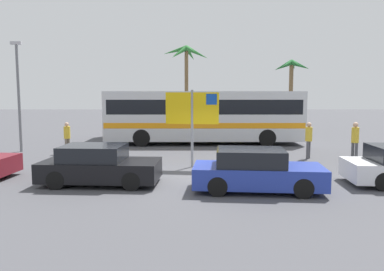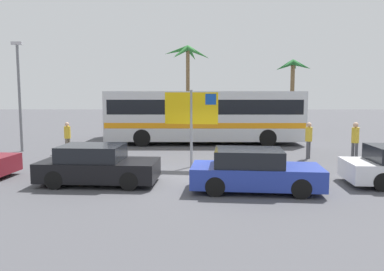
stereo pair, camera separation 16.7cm
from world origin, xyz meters
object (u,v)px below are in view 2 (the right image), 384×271
object	(u,v)px
bus_rear_coach	(195,112)
ferry_sign	(193,111)
pedestrian_near_sign	(67,135)
bus_front_coach	(204,115)
pedestrian_crossing_lot	(309,137)
pedestrian_by_bus	(355,139)
car_blue	(254,171)
car_black	(97,165)

from	to	relation	value
bus_rear_coach	ferry_sign	bearing A→B (deg)	-90.58
bus_rear_coach	pedestrian_near_sign	xyz separation A→B (m)	(-6.52, -7.24, -0.85)
bus_front_coach	bus_rear_coach	distance (m)	3.54
pedestrian_crossing_lot	pedestrian_by_bus	world-z (taller)	pedestrian_by_bus
pedestrian_near_sign	pedestrian_crossing_lot	bearing A→B (deg)	-161.82
ferry_sign	pedestrian_near_sign	distance (m)	7.48
car_blue	pedestrian_near_sign	size ratio (longest dim) A/B	2.61
ferry_sign	pedestrian_crossing_lot	xyz separation A→B (m)	(5.42, 2.07, -1.32)
ferry_sign	pedestrian_crossing_lot	distance (m)	5.95
bus_rear_coach	car_black	bearing A→B (deg)	-103.43
car_black	bus_rear_coach	bearing A→B (deg)	80.07
ferry_sign	pedestrian_crossing_lot	world-z (taller)	ferry_sign
bus_rear_coach	ferry_sign	world-z (taller)	ferry_sign
pedestrian_near_sign	pedestrian_by_bus	size ratio (longest dim) A/B	0.90
pedestrian_crossing_lot	pedestrian_by_bus	distance (m)	2.00
bus_rear_coach	car_black	distance (m)	14.29
car_blue	ferry_sign	bearing A→B (deg)	121.85
bus_rear_coach	pedestrian_by_bus	bearing A→B (deg)	-53.45
bus_rear_coach	car_blue	xyz separation A→B (m)	(1.85, -14.75, -1.15)
pedestrian_by_bus	car_black	bearing A→B (deg)	167.64
pedestrian_near_sign	pedestrian_by_bus	distance (m)	13.85
car_blue	pedestrian_near_sign	bearing A→B (deg)	143.30
bus_front_coach	ferry_sign	distance (m)	7.40
pedestrian_by_bus	bus_front_coach	bearing A→B (deg)	102.59
pedestrian_near_sign	pedestrian_by_bus	xyz separation A→B (m)	(13.64, -2.37, 0.12)
bus_front_coach	bus_rear_coach	size ratio (longest dim) A/B	1.00
car_blue	car_black	world-z (taller)	same
car_black	pedestrian_near_sign	xyz separation A→B (m)	(-3.21, 6.61, 0.30)
car_black	pedestrian_near_sign	world-z (taller)	pedestrian_near_sign
pedestrian_crossing_lot	ferry_sign	bearing A→B (deg)	-121.87
bus_rear_coach	car_blue	bearing A→B (deg)	-82.85
bus_front_coach	car_blue	xyz separation A→B (m)	(1.30, -11.25, -1.15)
bus_front_coach	car_black	bearing A→B (deg)	-110.45
ferry_sign	car_black	distance (m)	4.70
car_blue	car_black	bearing A→B (deg)	175.30
bus_front_coach	pedestrian_near_sign	size ratio (longest dim) A/B	7.32
ferry_sign	car_black	bearing A→B (deg)	-129.24
pedestrian_near_sign	car_blue	bearing A→B (deg)	163.63
car_black	pedestrian_by_bus	distance (m)	11.27
car_black	pedestrian_near_sign	distance (m)	7.36
bus_front_coach	car_black	size ratio (longest dim) A/B	2.90
car_blue	car_black	xyz separation A→B (m)	(-5.16, 0.90, 0.00)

